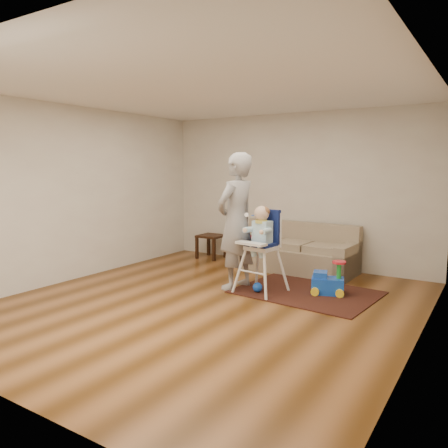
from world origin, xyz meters
The scene contains 9 objects.
ground centered at (0.00, 0.00, 0.00)m, with size 5.50×5.50×0.00m, color #47270B.
room_envelope centered at (0.00, 0.53, 1.88)m, with size 5.04×5.52×2.72m.
sofa centered at (0.19, 2.30, 0.40)m, with size 2.11×0.93×0.80m.
side_table centered at (-1.57, 2.40, 0.23)m, with size 0.46×0.46×0.46m, color black, non-canonical shape.
area_rug centered at (0.89, 1.16, 0.01)m, with size 1.85×1.39×0.01m, color black.
ride_on_toy centered at (1.18, 1.23, 0.25)m, with size 0.43×0.31×0.47m, color blue, non-canonical shape.
toy_ball centered at (0.32, 0.77, 0.08)m, with size 0.14×0.14×0.14m, color blue.
high_chair centered at (0.34, 0.84, 0.60)m, with size 0.64×0.64×1.24m.
adult centered at (-0.07, 0.84, 0.98)m, with size 0.72×0.47×1.97m, color gray.
Camera 1 is at (3.12, -4.50, 1.76)m, focal length 35.00 mm.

